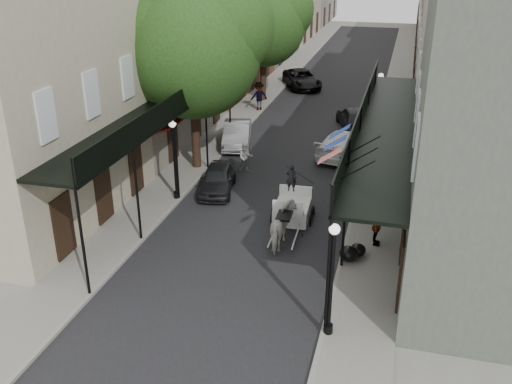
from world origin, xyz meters
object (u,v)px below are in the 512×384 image
Objects in this scene: tree_near at (201,43)px; tree_far at (269,20)px; car_left_near at (218,179)px; pedestrian_walking at (246,157)px; pedestrian_sidewalk_left at (259,96)px; lamppost_left at (175,159)px; pedestrian_sidewalk_right at (377,227)px; car_left_mid at (237,134)px; lamppost_right_near at (331,279)px; carriage at (294,194)px; car_right_far at (354,117)px; car_left_far at (302,79)px; horse at (284,227)px; car_right_near at (344,144)px; lamppost_right_far at (379,103)px.

tree_far is (-0.05, 14.00, -0.65)m from tree_near.
tree_far is 2.33× the size of car_left_near.
pedestrian_walking is 11.30m from pedestrian_sidewalk_left.
lamppost_left reaches higher than pedestrian_sidewalk_right.
pedestrian_sidewalk_left is 0.53× the size of car_left_near.
car_left_mid is at bearing 59.94° from pedestrian_sidewalk_left.
pedestrian_sidewalk_left is at bearing 109.62° from lamppost_right_near.
carriage is 4.45m from car_left_near.
car_right_far is at bearing 41.18° from pedestrian_walking.
car_left_near is 0.73× the size of car_left_far.
pedestrian_sidewalk_left is (-5.78, 18.20, 0.25)m from horse.
car_right_near is (-1.50, 15.92, -1.35)m from lamppost_right_near.
horse is 0.54× the size of car_left_near.
pedestrian_sidewalk_left is 19.70m from pedestrian_sidewalk_right.
horse is 6.07m from car_left_near.
lamppost_right_near is at bearing -55.73° from tree_near.
car_left_far is (1.00, 14.88, 0.01)m from car_left_mid.
pedestrian_sidewalk_right reaches higher than car_left_mid.
tree_near reaches higher than car_left_far.
pedestrian_sidewalk_left is (-0.00, 11.11, -5.40)m from tree_near.
lamppost_right_far is (8.30, 7.82, -4.44)m from tree_near.
car_left_near is at bearing 44.82° from lamppost_left.
pedestrian_sidewalk_right is at bearing 80.60° from lamppost_right_near.
tree_near is 6.97m from car_left_mid.
lamppost_right_near is 1.86× the size of horse.
lamppost_right_far is 14.17m from pedestrian_sidewalk_right.
pedestrian_walking is 0.80× the size of pedestrian_sidewalk_left.
car_left_mid is 14.92m from car_left_far.
horse is at bearing 97.84° from car_right_near.
pedestrian_walking is at bearing 63.48° from lamppost_left.
lamppost_left is 8.13m from car_left_mid.
tree_near is 2.32× the size of car_right_far.
lamppost_left is 0.73× the size of car_left_far.
car_right_far is at bearing 94.07° from lamppost_right_near.
lamppost_right_near reaches higher than car_left_mid.
lamppost_left is 2.38× the size of pedestrian_walking.
pedestrian_sidewalk_right is (3.63, -1.79, -0.19)m from carriage.
carriage is 5.68m from pedestrian_walking.
car_left_near is 8.27m from car_right_near.
lamppost_right_near is 20.00m from lamppost_right_far.
car_left_near is at bearing -59.27° from tree_near.
lamppost_left is at bearing -29.87° from horse.
car_left_mid is at bearing 12.46° from car_right_near.
lamppost_right_near is at bearing -102.15° from car_left_far.
lamppost_right_far is 8.98m from pedestrian_sidewalk_left.
car_left_mid is at bearing -118.24° from car_left_far.
car_left_near is (1.50, 1.49, -1.42)m from lamppost_left.
tree_near is 6.18× the size of pedestrian_sidewalk_right.
tree_near reaches higher than lamppost_left.
car_right_far reaches higher than car_left_near.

